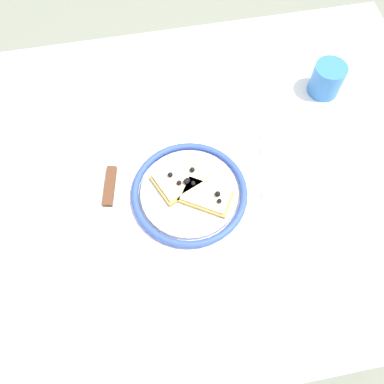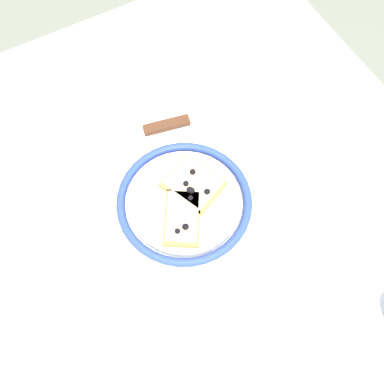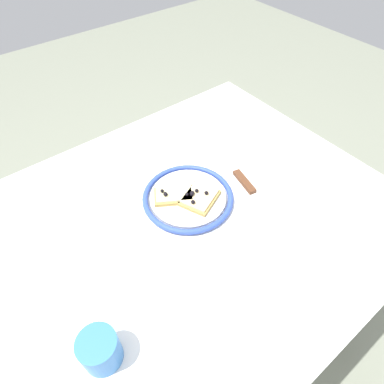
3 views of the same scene
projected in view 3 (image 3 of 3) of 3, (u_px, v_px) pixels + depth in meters
ground_plane at (187, 330)px, 1.38m from camera, size 6.00×6.00×0.00m
dining_table at (184, 242)px, 0.90m from camera, size 1.09×0.86×0.74m
plate at (188, 197)px, 0.88m from camera, size 0.24×0.24×0.02m
pizza_slice_near at (174, 195)px, 0.86m from camera, size 0.12×0.11×0.03m
pizza_slice_far at (199, 197)px, 0.86m from camera, size 0.12×0.11×0.03m
knife at (237, 174)px, 0.94m from camera, size 0.07×0.24×0.01m
fork at (140, 240)px, 0.79m from camera, size 0.06×0.20×0.00m
cup at (100, 350)px, 0.59m from camera, size 0.07×0.07×0.08m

